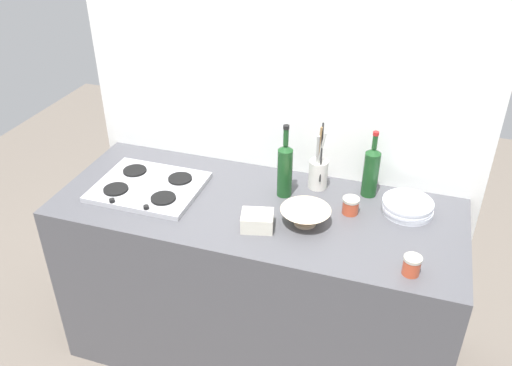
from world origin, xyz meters
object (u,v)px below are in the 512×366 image
object	(u,v)px
wine_bottle_mid_left	(285,169)
butter_dish	(257,221)
plate_stack	(408,207)
stovetop_hob	(149,187)
mixing_bowl	(305,216)
condiment_jar_rear	(412,265)
condiment_jar_front	(351,206)
utensil_crock	(318,172)
wine_bottle_leftmost	(371,171)

from	to	relation	value
wine_bottle_mid_left	butter_dish	xyz separation A→B (m)	(-0.04, -0.28, -0.10)
wine_bottle_mid_left	butter_dish	distance (m)	0.30
butter_dish	plate_stack	bearing A→B (deg)	27.81
stovetop_hob	plate_stack	bearing A→B (deg)	8.79
mixing_bowl	condiment_jar_rear	size ratio (longest dim) A/B	2.75
stovetop_hob	mixing_bowl	size ratio (longest dim) A/B	2.25
plate_stack	stovetop_hob	bearing A→B (deg)	-171.21
butter_dish	condiment_jar_front	size ratio (longest dim) A/B	1.77
utensil_crock	condiment_jar_front	distance (m)	0.25
condiment_jar_front	wine_bottle_mid_left	bearing A→B (deg)	170.35
butter_dish	stovetop_hob	bearing A→B (deg)	167.24
utensil_crock	plate_stack	bearing A→B (deg)	-11.20
mixing_bowl	butter_dish	xyz separation A→B (m)	(-0.18, -0.09, -0.00)
condiment_jar_rear	plate_stack	bearing A→B (deg)	96.33
plate_stack	wine_bottle_mid_left	size ratio (longest dim) A/B	0.63
stovetop_hob	plate_stack	distance (m)	1.16
plate_stack	utensil_crock	distance (m)	0.42
wine_bottle_mid_left	mixing_bowl	distance (m)	0.25
wine_bottle_mid_left	condiment_jar_front	size ratio (longest dim) A/B	4.68
stovetop_hob	plate_stack	world-z (taller)	plate_stack
wine_bottle_mid_left	butter_dish	size ratio (longest dim) A/B	2.65
wine_bottle_leftmost	condiment_jar_front	xyz separation A→B (m)	(-0.05, -0.17, -0.09)
butter_dish	utensil_crock	world-z (taller)	utensil_crock
stovetop_hob	mixing_bowl	bearing A→B (deg)	-2.82
plate_stack	mixing_bowl	size ratio (longest dim) A/B	1.04
wine_bottle_mid_left	utensil_crock	xyz separation A→B (m)	(0.13, 0.11, -0.06)
wine_bottle_mid_left	condiment_jar_front	bearing A→B (deg)	-9.65
butter_dish	mixing_bowl	bearing A→B (deg)	26.97
wine_bottle_leftmost	mixing_bowl	size ratio (longest dim) A/B	1.50
plate_stack	wine_bottle_leftmost	world-z (taller)	wine_bottle_leftmost
wine_bottle_mid_left	condiment_jar_rear	xyz separation A→B (m)	(0.59, -0.37, -0.10)
wine_bottle_leftmost	condiment_jar_rear	bearing A→B (deg)	-65.63
wine_bottle_mid_left	mixing_bowl	bearing A→B (deg)	-52.69
stovetop_hob	wine_bottle_mid_left	xyz separation A→B (m)	(0.61, 0.15, 0.12)
stovetop_hob	condiment_jar_front	distance (m)	0.92
wine_bottle_leftmost	wine_bottle_mid_left	distance (m)	0.38
butter_dish	utensil_crock	bearing A→B (deg)	66.64
mixing_bowl	stovetop_hob	bearing A→B (deg)	177.18
utensil_crock	condiment_jar_front	bearing A→B (deg)	-42.05
utensil_crock	stovetop_hob	bearing A→B (deg)	-160.57
wine_bottle_mid_left	utensil_crock	bearing A→B (deg)	40.15
stovetop_hob	condiment_jar_front	xyz separation A→B (m)	(0.92, 0.10, 0.02)
condiment_jar_rear	condiment_jar_front	bearing A→B (deg)	130.90
mixing_bowl	condiment_jar_front	world-z (taller)	condiment_jar_front
wine_bottle_mid_left	condiment_jar_rear	size ratio (longest dim) A/B	4.51
plate_stack	utensil_crock	world-z (taller)	utensil_crock
condiment_jar_front	condiment_jar_rear	world-z (taller)	condiment_jar_rear
wine_bottle_leftmost	stovetop_hob	bearing A→B (deg)	-164.44
mixing_bowl	condiment_jar_rear	bearing A→B (deg)	-22.78
plate_stack	mixing_bowl	distance (m)	0.45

